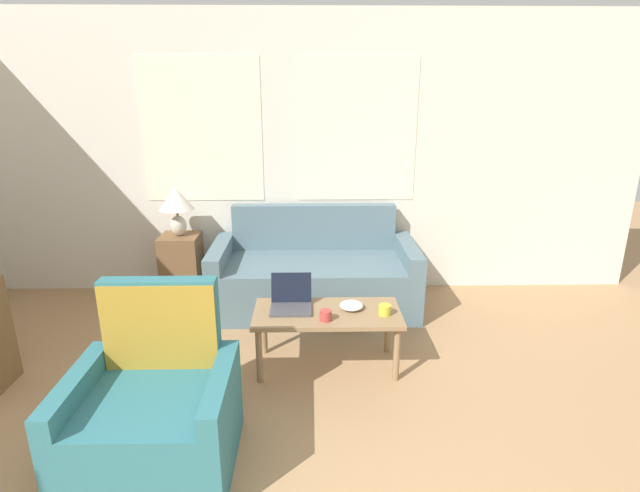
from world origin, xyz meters
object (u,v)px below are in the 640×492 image
object	(u,v)px
table_lamp	(176,203)
laptop	(291,301)
snack_bowl	(351,305)
cup_navy	(385,310)
cup_yellow	(326,315)
couch	(314,276)
armchair	(155,414)
coffee_table	(327,318)

from	to	relation	value
table_lamp	laptop	distance (m)	1.66
snack_bowl	cup_navy	bearing A→B (deg)	-23.33
laptop	cup_navy	world-z (taller)	laptop
table_lamp	cup_yellow	distance (m)	1.97
couch	cup_navy	xyz separation A→B (m)	(0.48, -1.14, 0.19)
armchair	cup_yellow	xyz separation A→B (m)	(0.93, 0.79, 0.19)
couch	cup_yellow	distance (m)	1.24
couch	snack_bowl	world-z (taller)	couch
table_lamp	cup_navy	distance (m)	2.21
laptop	cup_navy	bearing A→B (deg)	-10.80
coffee_table	cup_yellow	world-z (taller)	cup_yellow
coffee_table	snack_bowl	bearing A→B (deg)	13.12
coffee_table	snack_bowl	world-z (taller)	snack_bowl
cup_yellow	coffee_table	bearing A→B (deg)	83.57
table_lamp	cup_yellow	world-z (taller)	table_lamp
snack_bowl	couch	bearing A→B (deg)	103.65
cup_navy	table_lamp	bearing A→B (deg)	142.74
laptop	coffee_table	bearing A→B (deg)	-14.99
couch	laptop	bearing A→B (deg)	-99.76
couch	table_lamp	xyz separation A→B (m)	(-1.24, 0.17, 0.65)
coffee_table	cup_yellow	bearing A→B (deg)	-96.43
table_lamp	cup_yellow	size ratio (longest dim) A/B	5.52
cup_navy	cup_yellow	xyz separation A→B (m)	(-0.41, -0.08, 0.00)
table_lamp	snack_bowl	bearing A→B (deg)	-39.00
couch	cup_navy	world-z (taller)	couch
couch	table_lamp	world-z (taller)	table_lamp
laptop	cup_navy	size ratio (longest dim) A/B	3.29
coffee_table	laptop	distance (m)	0.28
table_lamp	coffee_table	world-z (taller)	table_lamp
coffee_table	couch	bearing A→B (deg)	94.23
armchair	table_lamp	world-z (taller)	table_lamp
armchair	laptop	world-z (taller)	armchair
armchair	cup_yellow	world-z (taller)	armchair
couch	table_lamp	distance (m)	1.42
coffee_table	laptop	bearing A→B (deg)	165.01
armchair	coffee_table	bearing A→B (deg)	44.44
couch	snack_bowl	xyz separation A→B (m)	(0.25, -1.04, 0.18)
snack_bowl	cup_yellow	bearing A→B (deg)	-136.79
snack_bowl	laptop	bearing A→B (deg)	176.27
table_lamp	cup_yellow	xyz separation A→B (m)	(1.31, -1.39, -0.46)
laptop	snack_bowl	distance (m)	0.43
couch	laptop	distance (m)	1.05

